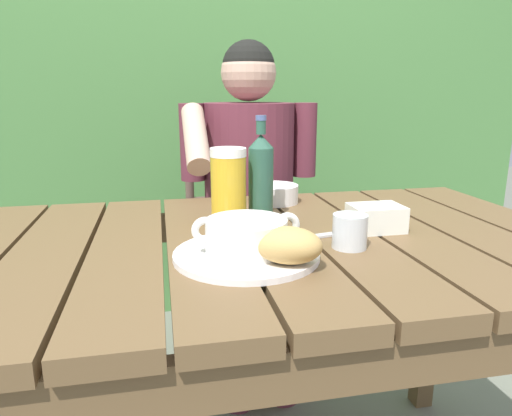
% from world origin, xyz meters
% --- Properties ---
extents(dining_table, '(1.36, 0.82, 0.78)m').
position_xyz_m(dining_table, '(0.00, 0.00, 0.68)').
color(dining_table, brown).
rests_on(dining_table, ground_plane).
extents(hedge_backdrop, '(3.31, 0.90, 2.85)m').
position_xyz_m(hedge_backdrop, '(0.13, 1.61, 1.21)').
color(hedge_backdrop, '#4C8041').
rests_on(hedge_backdrop, ground_plane).
extents(chair_near_diner, '(0.43, 0.44, 0.99)m').
position_xyz_m(chair_near_diner, '(0.08, 0.85, 0.47)').
color(chair_near_diner, brown).
rests_on(chair_near_diner, ground_plane).
extents(person_eating, '(0.48, 0.47, 1.25)m').
position_xyz_m(person_eating, '(0.08, 0.65, 0.74)').
color(person_eating, brown).
rests_on(person_eating, ground_plane).
extents(serving_plate, '(0.28, 0.28, 0.01)m').
position_xyz_m(serving_plate, '(-0.08, -0.12, 0.78)').
color(serving_plate, white).
rests_on(serving_plate, dining_table).
extents(soup_bowl, '(0.20, 0.15, 0.07)m').
position_xyz_m(soup_bowl, '(-0.08, -0.12, 0.82)').
color(soup_bowl, white).
rests_on(soup_bowl, serving_plate).
extents(bread_roll, '(0.15, 0.14, 0.06)m').
position_xyz_m(bread_roll, '(-0.02, -0.19, 0.82)').
color(bread_roll, tan).
rests_on(bread_roll, serving_plate).
extents(beer_glass, '(0.08, 0.08, 0.18)m').
position_xyz_m(beer_glass, '(-0.08, 0.11, 0.87)').
color(beer_glass, gold).
rests_on(beer_glass, dining_table).
extents(beer_bottle, '(0.06, 0.06, 0.25)m').
position_xyz_m(beer_bottle, '(0.01, 0.14, 0.89)').
color(beer_bottle, '#2A5441').
rests_on(beer_bottle, dining_table).
extents(water_glass_small, '(0.07, 0.07, 0.07)m').
position_xyz_m(water_glass_small, '(0.13, -0.10, 0.81)').
color(water_glass_small, silver).
rests_on(water_glass_small, dining_table).
extents(butter_tub, '(0.12, 0.09, 0.06)m').
position_xyz_m(butter_tub, '(0.24, 0.00, 0.81)').
color(butter_tub, white).
rests_on(butter_tub, dining_table).
extents(table_knife, '(0.16, 0.05, 0.01)m').
position_xyz_m(table_knife, '(0.06, -0.03, 0.78)').
color(table_knife, silver).
rests_on(table_knife, dining_table).
extents(diner_bowl, '(0.14, 0.14, 0.05)m').
position_xyz_m(diner_bowl, '(0.08, 0.31, 0.80)').
color(diner_bowl, white).
rests_on(diner_bowl, dining_table).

